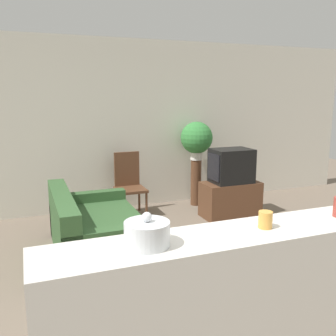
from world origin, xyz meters
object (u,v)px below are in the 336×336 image
(wooden_chair, at_px, (129,182))
(potted_plant, at_px, (197,138))
(decorative_bowl, at_px, (147,233))
(couch, at_px, (95,232))
(television, at_px, (231,166))

(wooden_chair, relative_size, potted_plant, 1.53)
(decorative_bowl, bearing_deg, couch, 87.55)
(wooden_chair, xyz_separation_m, potted_plant, (1.18, 0.09, 0.62))
(couch, bearing_deg, wooden_chair, 59.37)
(decorative_bowl, bearing_deg, wooden_chair, 76.44)
(television, relative_size, potted_plant, 0.96)
(couch, xyz_separation_m, wooden_chair, (0.76, 1.29, 0.25))
(wooden_chair, xyz_separation_m, decorative_bowl, (-0.86, -3.56, 0.56))
(couch, height_order, wooden_chair, wooden_chair)
(television, distance_m, decorative_bowl, 3.69)
(couch, bearing_deg, decorative_bowl, -92.45)
(couch, height_order, television, television)
(potted_plant, height_order, decorative_bowl, potted_plant)
(couch, relative_size, potted_plant, 2.59)
(television, height_order, decorative_bowl, decorative_bowl)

